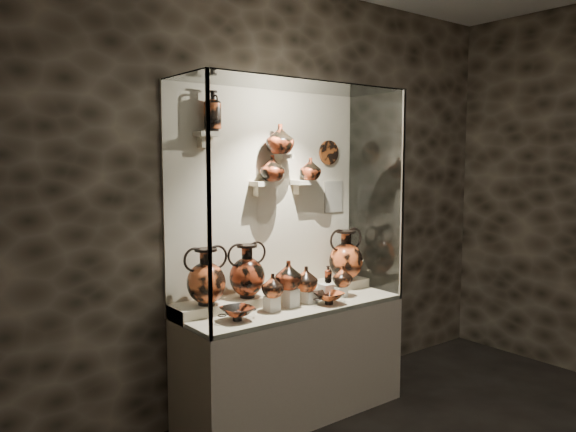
% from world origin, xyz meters
% --- Properties ---
extents(wall_back, '(5.00, 0.02, 3.20)m').
position_xyz_m(wall_back, '(0.00, 2.50, 1.60)').
color(wall_back, black).
rests_on(wall_back, ground).
extents(plinth, '(1.70, 0.60, 0.80)m').
position_xyz_m(plinth, '(0.00, 2.18, 0.40)').
color(plinth, beige).
rests_on(plinth, floor).
extents(front_tier, '(1.68, 0.58, 0.03)m').
position_xyz_m(front_tier, '(0.00, 2.18, 0.82)').
color(front_tier, '#C5B699').
rests_on(front_tier, plinth).
extents(rear_tier, '(1.70, 0.25, 0.10)m').
position_xyz_m(rear_tier, '(0.00, 2.35, 0.85)').
color(rear_tier, '#C5B699').
rests_on(rear_tier, plinth).
extents(back_panel, '(1.70, 0.03, 1.60)m').
position_xyz_m(back_panel, '(0.00, 2.50, 1.60)').
color(back_panel, beige).
rests_on(back_panel, plinth).
extents(glass_front, '(1.70, 0.01, 1.60)m').
position_xyz_m(glass_front, '(0.00, 1.88, 1.60)').
color(glass_front, white).
rests_on(glass_front, plinth).
extents(glass_left, '(0.01, 0.60, 1.60)m').
position_xyz_m(glass_left, '(-0.85, 2.18, 1.60)').
color(glass_left, white).
rests_on(glass_left, plinth).
extents(glass_right, '(0.01, 0.60, 1.60)m').
position_xyz_m(glass_right, '(0.85, 2.18, 1.60)').
color(glass_right, white).
rests_on(glass_right, plinth).
extents(glass_top, '(1.70, 0.60, 0.01)m').
position_xyz_m(glass_top, '(0.00, 2.18, 2.40)').
color(glass_top, white).
rests_on(glass_top, back_panel).
extents(frame_post_left, '(0.02, 0.02, 1.60)m').
position_xyz_m(frame_post_left, '(-0.84, 1.89, 1.60)').
color(frame_post_left, gray).
rests_on(frame_post_left, plinth).
extents(frame_post_right, '(0.02, 0.02, 1.60)m').
position_xyz_m(frame_post_right, '(0.84, 1.89, 1.60)').
color(frame_post_right, gray).
rests_on(frame_post_right, plinth).
extents(pedestal_a, '(0.09, 0.09, 0.10)m').
position_xyz_m(pedestal_a, '(-0.22, 2.13, 0.88)').
color(pedestal_a, silver).
rests_on(pedestal_a, front_tier).
extents(pedestal_b, '(0.09, 0.09, 0.13)m').
position_xyz_m(pedestal_b, '(-0.05, 2.13, 0.90)').
color(pedestal_b, silver).
rests_on(pedestal_b, front_tier).
extents(pedestal_c, '(0.09, 0.09, 0.09)m').
position_xyz_m(pedestal_c, '(0.12, 2.13, 0.88)').
color(pedestal_c, silver).
rests_on(pedestal_c, front_tier).
extents(pedestal_d, '(0.09, 0.09, 0.12)m').
position_xyz_m(pedestal_d, '(0.28, 2.13, 0.89)').
color(pedestal_d, silver).
rests_on(pedestal_d, front_tier).
extents(pedestal_e, '(0.09, 0.09, 0.08)m').
position_xyz_m(pedestal_e, '(0.42, 2.13, 0.87)').
color(pedestal_e, silver).
rests_on(pedestal_e, front_tier).
extents(bracket_ul, '(0.14, 0.12, 0.04)m').
position_xyz_m(bracket_ul, '(-0.55, 2.42, 2.05)').
color(bracket_ul, beige).
rests_on(bracket_ul, back_panel).
extents(bracket_ca, '(0.14, 0.12, 0.04)m').
position_xyz_m(bracket_ca, '(-0.10, 2.42, 1.70)').
color(bracket_ca, beige).
rests_on(bracket_ca, back_panel).
extents(bracket_cb, '(0.10, 0.12, 0.04)m').
position_xyz_m(bracket_cb, '(0.10, 2.42, 1.90)').
color(bracket_cb, beige).
rests_on(bracket_cb, back_panel).
extents(bracket_cc, '(0.14, 0.12, 0.04)m').
position_xyz_m(bracket_cc, '(0.28, 2.42, 1.70)').
color(bracket_cc, beige).
rests_on(bracket_cc, back_panel).
extents(amphora_left, '(0.37, 0.37, 0.39)m').
position_xyz_m(amphora_left, '(-0.63, 2.31, 1.09)').
color(amphora_left, '#D55828').
rests_on(amphora_left, rear_tier).
extents(amphora_mid, '(0.38, 0.38, 0.38)m').
position_xyz_m(amphora_mid, '(-0.30, 2.32, 1.09)').
color(amphora_mid, '#95351A').
rests_on(amphora_mid, rear_tier).
extents(amphora_right, '(0.42, 0.42, 0.41)m').
position_xyz_m(amphora_right, '(0.65, 2.31, 1.11)').
color(amphora_right, '#D55828').
rests_on(amphora_right, rear_tier).
extents(jug_a, '(0.16, 0.16, 0.16)m').
position_xyz_m(jug_a, '(-0.22, 2.11, 1.01)').
color(jug_a, '#D55828').
rests_on(jug_a, pedestal_a).
extents(jug_b, '(0.20, 0.20, 0.20)m').
position_xyz_m(jug_b, '(-0.07, 2.14, 1.06)').
color(jug_b, '#95351A').
rests_on(jug_b, pedestal_b).
extents(jug_c, '(0.23, 0.23, 0.18)m').
position_xyz_m(jug_c, '(0.10, 2.15, 1.01)').
color(jug_c, '#D55828').
rests_on(jug_c, pedestal_c).
extents(jug_e, '(0.18, 0.18, 0.16)m').
position_xyz_m(jug_e, '(0.44, 2.12, 0.99)').
color(jug_e, '#D55828').
rests_on(jug_e, pedestal_e).
extents(lekythos_small, '(0.08, 0.08, 0.15)m').
position_xyz_m(lekythos_small, '(0.32, 2.15, 1.02)').
color(lekythos_small, '#95351A').
rests_on(lekythos_small, pedestal_d).
extents(kylix_left, '(0.34, 0.31, 0.11)m').
position_xyz_m(kylix_left, '(-0.54, 2.07, 0.88)').
color(kylix_left, '#95351A').
rests_on(kylix_left, front_tier).
extents(kylix_right, '(0.33, 0.31, 0.11)m').
position_xyz_m(kylix_right, '(0.21, 2.02, 0.88)').
color(kylix_right, '#D55828').
rests_on(kylix_right, front_tier).
extents(lekythos_tall, '(0.16, 0.16, 0.31)m').
position_xyz_m(lekythos_tall, '(-0.51, 2.41, 2.22)').
color(lekythos_tall, '#D55828').
rests_on(lekythos_tall, bracket_ul).
extents(ovoid_vase_a, '(0.22, 0.22, 0.19)m').
position_xyz_m(ovoid_vase_a, '(-0.03, 2.38, 1.81)').
color(ovoid_vase_a, '#95351A').
rests_on(ovoid_vase_a, bracket_ca).
extents(ovoid_vase_b, '(0.27, 0.27, 0.22)m').
position_xyz_m(ovoid_vase_b, '(0.03, 2.37, 2.03)').
color(ovoid_vase_b, '#95351A').
rests_on(ovoid_vase_b, bracket_cb).
extents(ovoid_vase_c, '(0.20, 0.20, 0.17)m').
position_xyz_m(ovoid_vase_c, '(0.34, 2.39, 1.80)').
color(ovoid_vase_c, '#95351A').
rests_on(ovoid_vase_c, bracket_cc).
extents(wall_plate, '(0.20, 0.02, 0.20)m').
position_xyz_m(wall_plate, '(0.60, 2.47, 1.93)').
color(wall_plate, brown).
rests_on(wall_plate, back_panel).
extents(info_placard, '(0.19, 0.01, 0.26)m').
position_xyz_m(info_placard, '(0.66, 2.47, 1.57)').
color(info_placard, beige).
rests_on(info_placard, back_panel).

